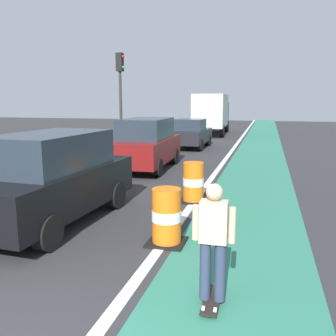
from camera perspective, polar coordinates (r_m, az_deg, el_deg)
The scene contains 11 objects.
bike_lane_strip at distance 14.71m, azimuth 13.55°, elevation -0.56°, with size 2.50×80.00×0.01m, color #2D755B.
lane_divider_stripe at distance 14.83m, azimuth 7.75°, elevation -0.28°, with size 0.20×80.00×0.01m, color silver.
skateboarder_on_lane at distance 4.97m, azimuth 7.06°, elevation -11.21°, with size 0.57×0.80×1.69m.
parked_suv_nearest at distance 8.59m, azimuth -17.44°, elevation -1.47°, with size 2.07×4.68×2.04m.
parked_suv_second at distance 14.79m, azimuth -3.33°, elevation 3.81°, with size 2.04×4.66×2.04m.
parked_sedan_third at distance 21.55m, azimuth 3.49°, elevation 5.34°, with size 1.99×4.14×1.70m.
traffic_barrel_front at distance 7.11m, azimuth -0.22°, elevation -7.63°, with size 0.73×0.73×1.09m.
traffic_barrel_mid at distance 10.03m, azimuth 3.96°, elevation -2.29°, with size 0.73×0.73×1.09m.
delivery_truck_down_block at distance 30.34m, azimuth 6.87°, elevation 8.68°, with size 2.60×7.68×3.23m.
traffic_light_corner at distance 19.27m, azimuth -7.42°, elevation 12.62°, with size 0.41×0.32×5.10m.
pedestrian_crossing at distance 21.27m, azimuth -3.59°, elevation 5.36°, with size 0.34×0.20×1.61m.
Camera 1 is at (2.75, -2.45, 2.74)m, focal length 39.16 mm.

